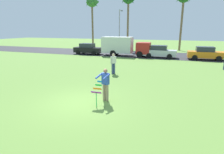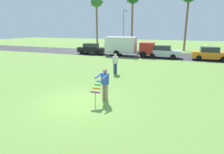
{
  "view_description": "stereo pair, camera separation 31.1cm",
  "coord_description": "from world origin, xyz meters",
  "px_view_note": "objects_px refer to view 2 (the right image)",
  "views": [
    {
      "loc": [
        4.54,
        -7.97,
        3.68
      ],
      "look_at": [
        1.07,
        1.71,
        1.05
      ],
      "focal_mm": 30.08,
      "sensor_mm": 36.0,
      "label": 1
    },
    {
      "loc": [
        4.83,
        -7.86,
        3.68
      ],
      "look_at": [
        1.07,
        1.71,
        1.05
      ],
      "focal_mm": 30.08,
      "sensor_mm": 36.0,
      "label": 2
    }
  ],
  "objects_px": {
    "person_kite_flyer": "(105,83)",
    "palm_tree_right_near": "(133,1)",
    "parked_car_silver": "(163,52)",
    "palm_tree_left_near": "(97,4)",
    "parked_car_black": "(92,49)",
    "parked_truck_red_cab": "(127,46)",
    "kite_held": "(96,90)",
    "parked_car_orange": "(210,54)",
    "person_walker_near": "(115,63)",
    "streetlight_pole": "(124,27)"
  },
  "relations": [
    {
      "from": "person_kite_flyer",
      "to": "palm_tree_right_near",
      "type": "height_order",
      "value": "palm_tree_right_near"
    },
    {
      "from": "parked_car_silver",
      "to": "palm_tree_left_near",
      "type": "height_order",
      "value": "palm_tree_left_near"
    },
    {
      "from": "parked_car_black",
      "to": "parked_car_silver",
      "type": "xyz_separation_m",
      "value": [
        10.56,
        0.0,
        0.0
      ]
    },
    {
      "from": "parked_car_black",
      "to": "parked_truck_red_cab",
      "type": "distance_m",
      "value": 5.53
    },
    {
      "from": "kite_held",
      "to": "parked_car_black",
      "type": "height_order",
      "value": "parked_car_black"
    },
    {
      "from": "parked_car_orange",
      "to": "person_walker_near",
      "type": "relative_size",
      "value": 2.46
    },
    {
      "from": "kite_held",
      "to": "parked_car_orange",
      "type": "xyz_separation_m",
      "value": [
        6.66,
        17.59,
        -0.04
      ]
    },
    {
      "from": "person_kite_flyer",
      "to": "parked_car_orange",
      "type": "bearing_deg",
      "value": 68.84
    },
    {
      "from": "parked_car_black",
      "to": "parked_car_orange",
      "type": "xyz_separation_m",
      "value": [
        16.06,
        -0.0,
        0.0
      ]
    },
    {
      "from": "kite_held",
      "to": "person_kite_flyer",
      "type": "bearing_deg",
      "value": 79.53
    },
    {
      "from": "parked_truck_red_cab",
      "to": "streetlight_pole",
      "type": "xyz_separation_m",
      "value": [
        -2.81,
        7.25,
        2.59
      ]
    },
    {
      "from": "kite_held",
      "to": "palm_tree_left_near",
      "type": "bearing_deg",
      "value": 115.74
    },
    {
      "from": "kite_held",
      "to": "parked_car_orange",
      "type": "bearing_deg",
      "value": 69.25
    },
    {
      "from": "kite_held",
      "to": "parked_car_black",
      "type": "xyz_separation_m",
      "value": [
        -9.39,
        17.59,
        -0.04
      ]
    },
    {
      "from": "streetlight_pole",
      "to": "kite_held",
      "type": "bearing_deg",
      "value": -74.89
    },
    {
      "from": "parked_car_black",
      "to": "parked_car_orange",
      "type": "bearing_deg",
      "value": -0.01
    },
    {
      "from": "parked_truck_red_cab",
      "to": "palm_tree_right_near",
      "type": "distance_m",
      "value": 12.07
    },
    {
      "from": "parked_car_black",
      "to": "palm_tree_right_near",
      "type": "bearing_deg",
      "value": 69.38
    },
    {
      "from": "parked_car_silver",
      "to": "person_walker_near",
      "type": "bearing_deg",
      "value": -103.88
    },
    {
      "from": "parked_car_black",
      "to": "parked_truck_red_cab",
      "type": "bearing_deg",
      "value": 0.0
    },
    {
      "from": "person_walker_near",
      "to": "palm_tree_left_near",
      "type": "bearing_deg",
      "value": 119.47
    },
    {
      "from": "parked_car_black",
      "to": "person_walker_near",
      "type": "height_order",
      "value": "person_walker_near"
    },
    {
      "from": "kite_held",
      "to": "palm_tree_right_near",
      "type": "relative_size",
      "value": 0.12
    },
    {
      "from": "person_kite_flyer",
      "to": "streetlight_pole",
      "type": "bearing_deg",
      "value": 105.83
    },
    {
      "from": "parked_car_orange",
      "to": "streetlight_pole",
      "type": "height_order",
      "value": "streetlight_pole"
    },
    {
      "from": "parked_car_silver",
      "to": "palm_tree_right_near",
      "type": "bearing_deg",
      "value": 126.36
    },
    {
      "from": "palm_tree_left_near",
      "to": "palm_tree_right_near",
      "type": "distance_m",
      "value": 7.36
    },
    {
      "from": "kite_held",
      "to": "palm_tree_right_near",
      "type": "bearing_deg",
      "value": 102.14
    },
    {
      "from": "parked_car_black",
      "to": "person_walker_near",
      "type": "distance_m",
      "value": 13.43
    },
    {
      "from": "parked_truck_red_cab",
      "to": "parked_car_orange",
      "type": "height_order",
      "value": "parked_truck_red_cab"
    },
    {
      "from": "palm_tree_left_near",
      "to": "person_walker_near",
      "type": "bearing_deg",
      "value": -60.53
    },
    {
      "from": "kite_held",
      "to": "parked_truck_red_cab",
      "type": "distance_m",
      "value": 18.03
    },
    {
      "from": "kite_held",
      "to": "parked_truck_red_cab",
      "type": "height_order",
      "value": "parked_truck_red_cab"
    },
    {
      "from": "person_kite_flyer",
      "to": "parked_car_black",
      "type": "distance_m",
      "value": 19.38
    },
    {
      "from": "person_walker_near",
      "to": "palm_tree_right_near",
      "type": "bearing_deg",
      "value": 101.91
    },
    {
      "from": "parked_truck_red_cab",
      "to": "parked_car_silver",
      "type": "xyz_separation_m",
      "value": [
        5.06,
        -0.0,
        -0.64
      ]
    },
    {
      "from": "person_walker_near",
      "to": "person_kite_flyer",
      "type": "bearing_deg",
      "value": -74.53
    },
    {
      "from": "kite_held",
      "to": "streetlight_pole",
      "type": "relative_size",
      "value": 0.17
    },
    {
      "from": "parked_car_orange",
      "to": "streetlight_pole",
      "type": "bearing_deg",
      "value": 151.52
    },
    {
      "from": "parked_car_black",
      "to": "palm_tree_left_near",
      "type": "height_order",
      "value": "palm_tree_left_near"
    },
    {
      "from": "parked_car_silver",
      "to": "person_walker_near",
      "type": "height_order",
      "value": "person_walker_near"
    },
    {
      "from": "person_kite_flyer",
      "to": "palm_tree_right_near",
      "type": "xyz_separation_m",
      "value": [
        -5.96,
        26.36,
        7.68
      ]
    },
    {
      "from": "parked_car_silver",
      "to": "parked_truck_red_cab",
      "type": "bearing_deg",
      "value": 180.0
    },
    {
      "from": "parked_truck_red_cab",
      "to": "palm_tree_left_near",
      "type": "relative_size",
      "value": 0.68
    },
    {
      "from": "palm_tree_left_near",
      "to": "person_walker_near",
      "type": "relative_size",
      "value": 5.73
    },
    {
      "from": "palm_tree_left_near",
      "to": "person_kite_flyer",
      "type": "bearing_deg",
      "value": -63.43
    },
    {
      "from": "parked_truck_red_cab",
      "to": "person_walker_near",
      "type": "relative_size",
      "value": 3.9
    },
    {
      "from": "parked_car_orange",
      "to": "kite_held",
      "type": "bearing_deg",
      "value": -110.75
    },
    {
      "from": "parked_car_black",
      "to": "streetlight_pole",
      "type": "relative_size",
      "value": 0.6
    },
    {
      "from": "person_kite_flyer",
      "to": "parked_truck_red_cab",
      "type": "xyz_separation_m",
      "value": [
        -4.03,
        16.87,
        0.46
      ]
    }
  ]
}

